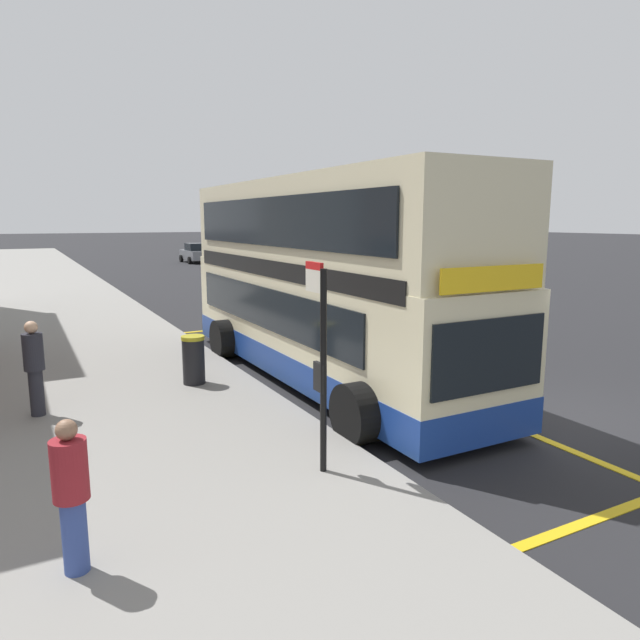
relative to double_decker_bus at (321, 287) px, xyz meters
The scene contains 10 objects.
ground_plane 28.02m from the double_decker_bus, 84.96° to the left, with size 260.00×260.00×0.00m, color black.
pavement_near 28.27m from the double_decker_bus, 99.27° to the left, with size 6.00×76.00×0.14m, color gray.
double_decker_bus is the anchor object (origin of this frame).
bus_bay_markings 2.07m from the double_decker_bus, 93.14° to the right, with size 3.06×13.81×0.01m.
bus_stop_sign 5.13m from the double_decker_bus, 118.36° to the right, with size 0.09×0.51×2.84m.
parked_car_silver_far 23.40m from the double_decker_bus, 72.18° to the left, with size 2.09×4.20×1.62m.
parked_car_grey_behind 36.88m from the double_decker_bus, 78.21° to the left, with size 2.09×4.20×1.62m.
pedestrian_waiting_near_sign 5.88m from the double_decker_bus, behind, with size 0.34×0.34×1.69m.
pedestrian_further_back 7.91m from the double_decker_bus, 136.06° to the right, with size 0.34×0.34×1.56m.
litter_bin 3.17m from the double_decker_bus, behind, with size 0.48×0.48×1.02m.
Camera 1 is at (-8.40, -6.87, 3.54)m, focal length 31.98 mm.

